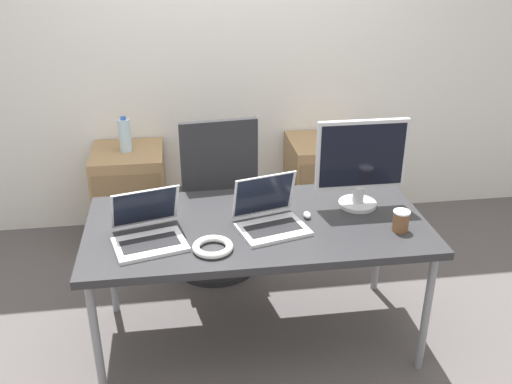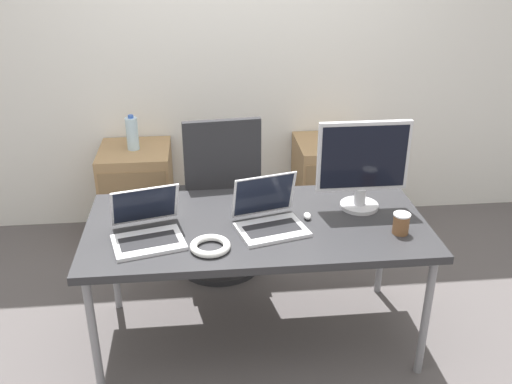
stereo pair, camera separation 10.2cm
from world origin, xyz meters
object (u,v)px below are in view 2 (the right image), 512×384
object	(u,v)px
cable_coil	(210,246)
mouse	(307,216)
office_chair	(220,213)
monitor	(363,164)
coffee_cup_white	(260,197)
coffee_cup_brown	(401,223)
laptop_left	(147,229)
cabinet_left	(138,194)
laptop_right	(269,218)
water_bottle	(132,133)
cabinet_right	(329,186)

from	to	relation	value
cable_coil	mouse	bearing A→B (deg)	26.53
office_chair	monitor	bearing A→B (deg)	-39.31
coffee_cup_white	coffee_cup_brown	size ratio (longest dim) A/B	0.91
laptop_left	coffee_cup_brown	world-z (taller)	laptop_left
coffee_cup_white	coffee_cup_brown	bearing A→B (deg)	-30.29
office_chair	monitor	xyz separation A→B (m)	(0.72, -0.59, 0.55)
cabinet_left	laptop_right	size ratio (longest dim) A/B	1.81
laptop_left	coffee_cup_white	distance (m)	0.65
water_bottle	coffee_cup_white	bearing A→B (deg)	-52.89
water_bottle	mouse	bearing A→B (deg)	-50.47
cabinet_right	water_bottle	world-z (taller)	water_bottle
cabinet_left	mouse	distance (m)	1.59
cabinet_left	water_bottle	bearing A→B (deg)	90.00
cabinet_left	laptop_left	size ratio (longest dim) A/B	1.68
cabinet_right	laptop_left	bearing A→B (deg)	-132.19
office_chair	water_bottle	world-z (taller)	office_chair
laptop_left	monitor	world-z (taller)	monitor
water_bottle	coffee_cup_white	size ratio (longest dim) A/B	2.54
office_chair	water_bottle	xyz separation A→B (m)	(-0.56, 0.50, 0.38)
cabinet_right	laptop_left	xyz separation A→B (m)	(-1.18, -1.30, 0.43)
cable_coil	laptop_left	bearing A→B (deg)	156.24
cabinet_right	mouse	distance (m)	1.31
cabinet_left	cable_coil	world-z (taller)	cable_coil
laptop_left	coffee_cup_brown	distance (m)	1.21
cabinet_left	mouse	bearing A→B (deg)	-50.42
cabinet_right	monitor	world-z (taller)	monitor
cabinet_left	water_bottle	world-z (taller)	water_bottle
office_chair	mouse	bearing A→B (deg)	-58.50
water_bottle	laptop_left	world-z (taller)	laptop_left
cable_coil	cabinet_right	bearing A→B (deg)	58.15
mouse	cable_coil	distance (m)	0.56
cabinet_left	monitor	size ratio (longest dim) A/B	1.43
water_bottle	coffee_cup_brown	size ratio (longest dim) A/B	2.31
office_chair	mouse	world-z (taller)	office_chair
cabinet_right	cable_coil	xyz separation A→B (m)	(-0.89, -1.43, 0.39)
water_bottle	laptop_right	size ratio (longest dim) A/B	0.64
coffee_cup_brown	coffee_cup_white	bearing A→B (deg)	149.71
monitor	cable_coil	world-z (taller)	monitor
water_bottle	laptop_right	xyz separation A→B (m)	(0.78, -1.25, -0.02)
water_bottle	mouse	size ratio (longest dim) A/B	4.21
laptop_left	cable_coil	size ratio (longest dim) A/B	2.15
mouse	coffee_cup_brown	xyz separation A→B (m)	(0.42, -0.19, 0.04)
water_bottle	cabinet_left	bearing A→B (deg)	-90.00
cabinet_left	cabinet_right	size ratio (longest dim) A/B	1.00
office_chair	mouse	size ratio (longest dim) A/B	19.03
water_bottle	cable_coil	world-z (taller)	water_bottle
monitor	cable_coil	bearing A→B (deg)	-156.34
water_bottle	laptop_right	distance (m)	1.47
water_bottle	laptop_right	bearing A→B (deg)	-58.19
cabinet_right	water_bottle	distance (m)	1.44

